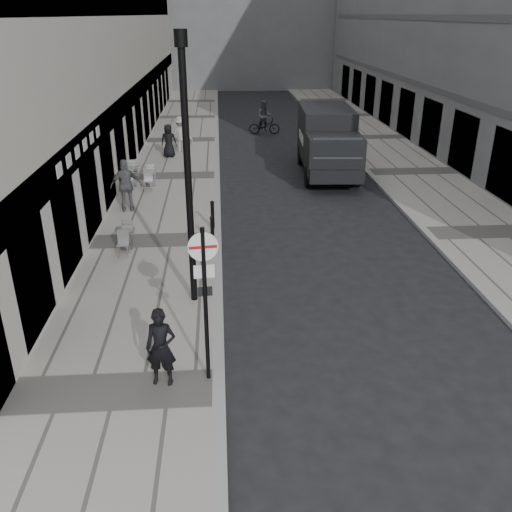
{
  "coord_description": "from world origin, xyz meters",
  "views": [
    {
      "loc": [
        0.14,
        -5.94,
        6.77
      ],
      "look_at": [
        0.96,
        6.03,
        1.4
      ],
      "focal_mm": 38.0,
      "sensor_mm": 36.0,
      "label": 1
    }
  ],
  "objects": [
    {
      "name": "ground",
      "position": [
        0.0,
        0.0,
        0.0
      ],
      "size": [
        120.0,
        120.0,
        0.0
      ],
      "primitive_type": "plane",
      "color": "black",
      "rests_on": "ground"
    },
    {
      "name": "sidewalk",
      "position": [
        -2.0,
        18.0,
        0.06
      ],
      "size": [
        4.0,
        60.0,
        0.12
      ],
      "primitive_type": "cube",
      "color": "gray",
      "rests_on": "ground"
    },
    {
      "name": "far_sidewalk",
      "position": [
        9.0,
        18.0,
        0.06
      ],
      "size": [
        4.0,
        60.0,
        0.12
      ],
      "primitive_type": "cube",
      "color": "gray",
      "rests_on": "ground"
    },
    {
      "name": "walking_man",
      "position": [
        -1.08,
        2.91,
        0.93
      ],
      "size": [
        0.64,
        0.46,
        1.62
      ],
      "primitive_type": "imported",
      "rotation": [
        0.0,
        0.0,
        -0.13
      ],
      "color": "black",
      "rests_on": "sidewalk"
    },
    {
      "name": "sign_post",
      "position": [
        -0.2,
        3.0,
        2.19
      ],
      "size": [
        0.55,
        0.13,
        3.22
      ],
      "rotation": [
        0.0,
        0.0,
        0.12
      ],
      "color": "black",
      "rests_on": "sidewalk"
    },
    {
      "name": "lamppost",
      "position": [
        -0.6,
        6.31,
        3.67
      ],
      "size": [
        0.29,
        0.29,
        6.37
      ],
      "color": "black",
      "rests_on": "sidewalk"
    },
    {
      "name": "bollard_near",
      "position": [
        -0.15,
        11.29,
        0.57
      ],
      "size": [
        0.12,
        0.12,
        0.91
      ],
      "primitive_type": "cylinder",
      "color": "black",
      "rests_on": "sidewalk"
    },
    {
      "name": "bollard_far",
      "position": [
        -0.15,
        9.9,
        0.56
      ],
      "size": [
        0.12,
        0.12,
        0.87
      ],
      "primitive_type": "cylinder",
      "color": "black",
      "rests_on": "sidewalk"
    },
    {
      "name": "panel_van",
      "position": [
        5.04,
        18.29,
        1.62
      ],
      "size": [
        2.63,
        6.26,
        2.89
      ],
      "rotation": [
        0.0,
        0.0,
        -0.06
      ],
      "color": "black",
      "rests_on": "ground"
    },
    {
      "name": "cyclist",
      "position": [
        2.93,
        27.5,
        0.79
      ],
      "size": [
        1.9,
        0.75,
        2.02
      ],
      "rotation": [
        0.0,
        0.0,
        -0.05
      ],
      "color": "black",
      "rests_on": "ground"
    },
    {
      "name": "pedestrian_a",
      "position": [
        -3.27,
        13.31,
        1.08
      ],
      "size": [
        1.18,
        0.64,
        1.92
      ],
      "primitive_type": "imported",
      "rotation": [
        0.0,
        0.0,
        3.3
      ],
      "color": "#5D5D63",
      "rests_on": "sidewalk"
    },
    {
      "name": "pedestrian_b",
      "position": [
        -1.83,
        22.53,
        1.04
      ],
      "size": [
        1.31,
        0.93,
        1.84
      ],
      "primitive_type": "imported",
      "rotation": [
        0.0,
        0.0,
        2.92
      ],
      "color": "#BBB6AD",
      "rests_on": "sidewalk"
    },
    {
      "name": "pedestrian_c",
      "position": [
        -2.4,
        21.54,
        0.94
      ],
      "size": [
        0.85,
        0.61,
        1.64
      ],
      "primitive_type": "imported",
      "rotation": [
        0.0,
        0.0,
        3.03
      ],
      "color": "black",
      "rests_on": "sidewalk"
    },
    {
      "name": "cafe_table_near",
      "position": [
        -2.8,
        9.67,
        0.53
      ],
      "size": [
        0.62,
        1.41,
        0.8
      ],
      "color": "#A4A4A6",
      "rests_on": "sidewalk"
    },
    {
      "name": "cafe_table_mid",
      "position": [
        -3.6,
        16.36,
        0.64
      ],
      "size": [
        0.8,
        1.81,
        1.03
      ],
      "color": "silver",
      "rests_on": "sidewalk"
    },
    {
      "name": "cafe_table_far",
      "position": [
        -2.8,
        16.31,
        0.56
      ],
      "size": [
        0.67,
        1.51,
        0.86
      ],
      "color": "silver",
      "rests_on": "sidewalk"
    }
  ]
}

